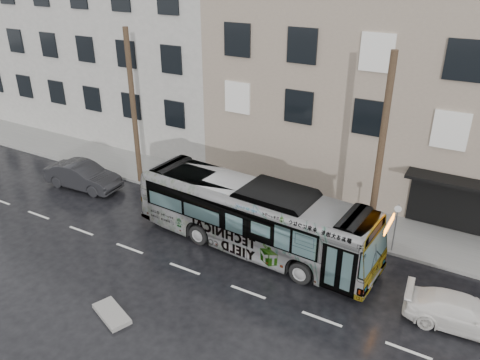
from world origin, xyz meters
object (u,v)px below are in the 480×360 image
object	(u,v)px
utility_pole_front	(380,156)
white_sedan	(463,313)
bus	(253,216)
dark_sedan	(83,176)
sign_post	(395,228)
utility_pole_rear	(133,109)

from	to	relation	value
utility_pole_front	white_sedan	size ratio (longest dim) A/B	2.17
bus	dark_sedan	distance (m)	11.81
utility_pole_front	sign_post	xyz separation A→B (m)	(1.10, 0.00, -3.30)
utility_pole_front	utility_pole_rear	size ratio (longest dim) A/B	1.00
utility_pole_front	dark_sedan	bearing A→B (deg)	-172.51
sign_post	white_sedan	bearing A→B (deg)	-46.59
utility_pole_rear	dark_sedan	xyz separation A→B (m)	(-2.49, -2.17, -3.88)
sign_post	bus	world-z (taller)	bus
white_sedan	dark_sedan	size ratio (longest dim) A/B	0.88
utility_pole_front	sign_post	size ratio (longest dim) A/B	3.75
sign_post	dark_sedan	xyz separation A→B (m)	(-17.59, -2.17, -0.58)
bus	dark_sedan	xyz separation A→B (m)	(-11.76, 0.58, -0.87)
utility_pole_rear	dark_sedan	bearing A→B (deg)	-138.90
sign_post	utility_pole_rear	bearing A→B (deg)	180.00
white_sedan	dark_sedan	world-z (taller)	dark_sedan
utility_pole_rear	sign_post	size ratio (longest dim) A/B	3.75
sign_post	white_sedan	xyz separation A→B (m)	(3.38, -3.58, -0.75)
utility_pole_front	dark_sedan	size ratio (longest dim) A/B	1.91
utility_pole_front	bus	world-z (taller)	utility_pole_front
bus	utility_pole_rear	bearing A→B (deg)	77.31
bus	dark_sedan	size ratio (longest dim) A/B	2.51
utility_pole_front	utility_pole_rear	world-z (taller)	same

